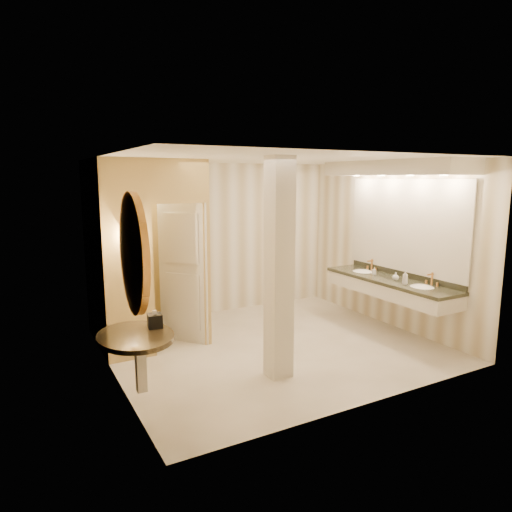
# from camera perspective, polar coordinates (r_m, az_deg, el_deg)

# --- Properties ---
(floor) EXTENTS (4.50, 4.50, 0.00)m
(floor) POSITION_cam_1_polar(r_m,az_deg,el_deg) (6.84, 2.05, -11.16)
(floor) COLOR beige
(floor) RESTS_ON ground
(ceiling) EXTENTS (4.50, 4.50, 0.00)m
(ceiling) POSITION_cam_1_polar(r_m,az_deg,el_deg) (6.40, 2.20, 12.05)
(ceiling) COLOR white
(ceiling) RESTS_ON wall_back
(wall_back) EXTENTS (4.50, 0.02, 2.70)m
(wall_back) POSITION_cam_1_polar(r_m,az_deg,el_deg) (8.25, -5.03, 2.11)
(wall_back) COLOR silver
(wall_back) RESTS_ON floor
(wall_front) EXTENTS (4.50, 0.02, 2.70)m
(wall_front) POSITION_cam_1_polar(r_m,az_deg,el_deg) (4.91, 14.18, -3.40)
(wall_front) COLOR silver
(wall_front) RESTS_ON floor
(wall_left) EXTENTS (0.02, 4.00, 2.70)m
(wall_left) POSITION_cam_1_polar(r_m,az_deg,el_deg) (5.69, -17.74, -1.79)
(wall_left) COLOR silver
(wall_left) RESTS_ON floor
(wall_right) EXTENTS (0.02, 4.00, 2.70)m
(wall_right) POSITION_cam_1_polar(r_m,az_deg,el_deg) (7.87, 16.34, 1.38)
(wall_right) COLOR silver
(wall_right) RESTS_ON floor
(toilet_closet) EXTENTS (1.50, 1.55, 2.70)m
(toilet_closet) POSITION_cam_1_polar(r_m,az_deg,el_deg) (6.88, -10.20, 0.76)
(toilet_closet) COLOR tan
(toilet_closet) RESTS_ON floor
(wall_sconce) EXTENTS (0.14, 0.14, 0.42)m
(wall_sconce) POSITION_cam_1_polar(r_m,az_deg,el_deg) (6.11, -15.73, 2.72)
(wall_sconce) COLOR #CC8941
(wall_sconce) RESTS_ON toilet_closet
(vanity) EXTENTS (0.75, 2.54, 2.09)m
(vanity) POSITION_cam_1_polar(r_m,az_deg,el_deg) (7.40, 16.85, 3.02)
(vanity) COLOR beige
(vanity) RESTS_ON floor
(console_shelf) EXTENTS (0.95, 0.95, 1.93)m
(console_shelf) POSITION_cam_1_polar(r_m,az_deg,el_deg) (4.73, -14.88, -4.07)
(console_shelf) COLOR black
(console_shelf) RESTS_ON floor
(pillar) EXTENTS (0.28, 0.28, 2.70)m
(pillar) POSITION_cam_1_polar(r_m,az_deg,el_deg) (5.50, 2.90, -1.71)
(pillar) COLOR beige
(pillar) RESTS_ON floor
(tissue_box) EXTENTS (0.17, 0.17, 0.15)m
(tissue_box) POSITION_cam_1_polar(r_m,az_deg,el_deg) (4.99, -12.52, -7.90)
(tissue_box) COLOR black
(tissue_box) RESTS_ON console_shelf
(toilet) EXTENTS (0.55, 0.84, 0.81)m
(toilet) POSITION_cam_1_polar(r_m,az_deg,el_deg) (7.29, -16.50, -6.88)
(toilet) COLOR white
(toilet) RESTS_ON floor
(soap_bottle_a) EXTENTS (0.07, 0.07, 0.12)m
(soap_bottle_a) POSITION_cam_1_polar(r_m,az_deg,el_deg) (7.73, 14.54, -1.80)
(soap_bottle_a) COLOR beige
(soap_bottle_a) RESTS_ON vanity
(soap_bottle_b) EXTENTS (0.10, 0.10, 0.13)m
(soap_bottle_b) POSITION_cam_1_polar(r_m,az_deg,el_deg) (7.38, 17.05, -2.44)
(soap_bottle_b) COLOR silver
(soap_bottle_b) RESTS_ON vanity
(soap_bottle_c) EXTENTS (0.10, 0.11, 0.21)m
(soap_bottle_c) POSITION_cam_1_polar(r_m,az_deg,el_deg) (7.13, 18.14, -2.56)
(soap_bottle_c) COLOR #C6B28C
(soap_bottle_c) RESTS_ON vanity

